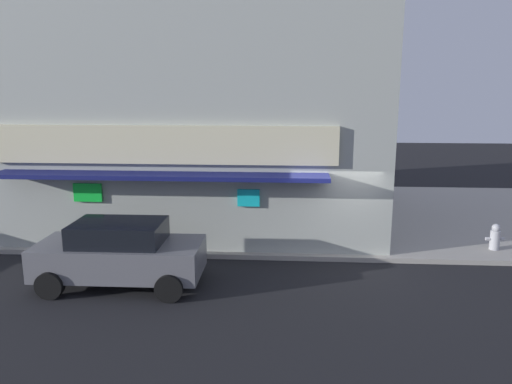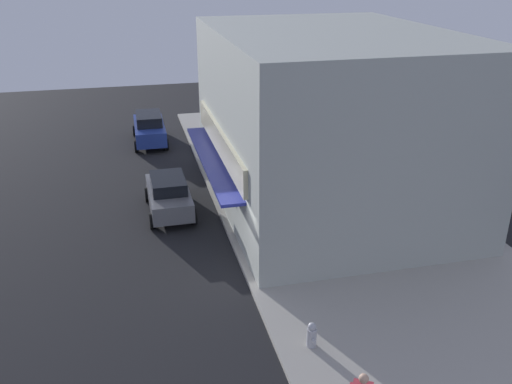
# 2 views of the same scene
# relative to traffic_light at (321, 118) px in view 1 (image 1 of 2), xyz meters

# --- Properties ---
(ground_plane) EXTENTS (61.62, 61.62, 0.00)m
(ground_plane) POSITION_rel_traffic_light_xyz_m (0.40, -1.05, -3.87)
(ground_plane) COLOR black
(sidewalk) EXTENTS (41.08, 10.08, 0.14)m
(sidewalk) POSITION_rel_traffic_light_xyz_m (0.40, 3.98, -3.80)
(sidewalk) COLOR #A39E93
(sidewalk) RESTS_ON ground_plane
(corner_building) EXTENTS (12.65, 9.99, 7.29)m
(corner_building) POSITION_rel_traffic_light_xyz_m (-4.38, 3.74, -0.09)
(corner_building) COLOR #ADB2A8
(corner_building) RESTS_ON sidewalk
(traffic_light) EXTENTS (0.32, 0.58, 5.88)m
(traffic_light) POSITION_rel_traffic_light_xyz_m (0.00, 0.00, 0.00)
(traffic_light) COLOR black
(traffic_light) RESTS_ON sidewalk
(fire_hydrant) EXTENTS (0.52, 0.28, 0.76)m
(fire_hydrant) POSITION_rel_traffic_light_xyz_m (5.06, -0.07, -3.37)
(fire_hydrant) COLOR #B2B2B7
(fire_hydrant) RESTS_ON sidewalk
(trash_can) EXTENTS (0.52, 0.52, 0.81)m
(trash_can) POSITION_rel_traffic_light_xyz_m (-1.75, 1.06, -3.33)
(trash_can) COLOR #2D2D2D
(trash_can) RESTS_ON sidewalk
(potted_plant_by_doorway) EXTENTS (0.52, 0.52, 0.79)m
(potted_plant_by_doorway) POSITION_rel_traffic_light_xyz_m (-6.95, 1.19, -3.32)
(potted_plant_by_doorway) COLOR #59595B
(potted_plant_by_doorway) RESTS_ON sidewalk
(parked_car_grey) EXTENTS (3.94, 1.92, 1.60)m
(parked_car_grey) POSITION_rel_traffic_light_xyz_m (-4.91, -3.05, -3.05)
(parked_car_grey) COLOR slate
(parked_car_grey) RESTS_ON ground_plane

